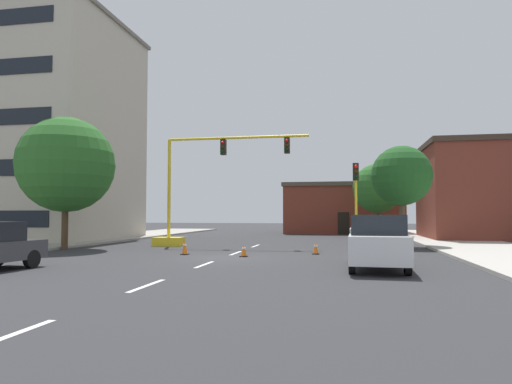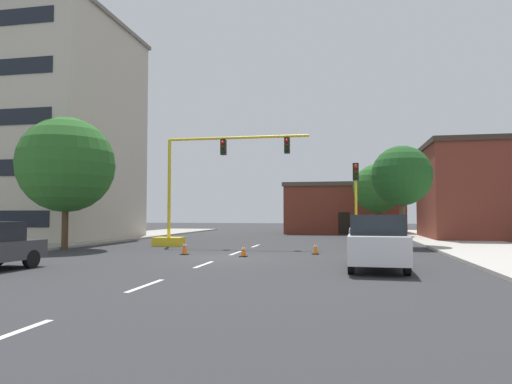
{
  "view_description": "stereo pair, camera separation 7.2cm",
  "coord_description": "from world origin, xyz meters",
  "px_view_note": "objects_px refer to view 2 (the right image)",
  "views": [
    {
      "loc": [
        5.44,
        -20.79,
        2.02
      ],
      "look_at": [
        0.33,
        6.4,
        3.34
      ],
      "focal_mm": 32.37,
      "sensor_mm": 36.0,
      "label": 1
    },
    {
      "loc": [
        5.51,
        -20.78,
        2.02
      ],
      "look_at": [
        0.33,
        6.4,
        3.34
      ],
      "focal_mm": 32.37,
      "sensor_mm": 36.0,
      "label": 2
    }
  ],
  "objects_px": {
    "traffic_signal_gantry": "(188,210)",
    "tree_right_far": "(378,188)",
    "tree_right_mid": "(402,176)",
    "traffic_cone_roadside_b": "(185,247)",
    "traffic_light_pole_right": "(356,186)",
    "traffic_cone_roadside_a": "(316,248)",
    "pickup_truck_white": "(377,242)",
    "tree_left_near": "(66,165)",
    "traffic_cone_roadside_c": "(243,250)"
  },
  "relations": [
    {
      "from": "traffic_light_pole_right",
      "to": "traffic_cone_roadside_c",
      "type": "distance_m",
      "value": 7.58
    },
    {
      "from": "tree_right_mid",
      "to": "traffic_cone_roadside_b",
      "type": "relative_size",
      "value": 8.29
    },
    {
      "from": "traffic_signal_gantry",
      "to": "traffic_light_pole_right",
      "type": "relative_size",
      "value": 2.03
    },
    {
      "from": "tree_left_near",
      "to": "traffic_cone_roadside_a",
      "type": "height_order",
      "value": "tree_left_near"
    },
    {
      "from": "traffic_signal_gantry",
      "to": "traffic_cone_roadside_b",
      "type": "relative_size",
      "value": 13.03
    },
    {
      "from": "traffic_light_pole_right",
      "to": "traffic_cone_roadside_a",
      "type": "bearing_deg",
      "value": -131.85
    },
    {
      "from": "traffic_signal_gantry",
      "to": "traffic_cone_roadside_c",
      "type": "relative_size",
      "value": 16.09
    },
    {
      "from": "traffic_light_pole_right",
      "to": "traffic_cone_roadside_c",
      "type": "bearing_deg",
      "value": -141.09
    },
    {
      "from": "tree_right_mid",
      "to": "traffic_cone_roadside_c",
      "type": "height_order",
      "value": "tree_right_mid"
    },
    {
      "from": "traffic_light_pole_right",
      "to": "traffic_cone_roadside_b",
      "type": "distance_m",
      "value": 9.77
    },
    {
      "from": "tree_right_far",
      "to": "traffic_signal_gantry",
      "type": "bearing_deg",
      "value": -131.58
    },
    {
      "from": "traffic_signal_gantry",
      "to": "traffic_cone_roadside_a",
      "type": "xyz_separation_m",
      "value": [
        8.19,
        -4.29,
        -1.97
      ]
    },
    {
      "from": "traffic_light_pole_right",
      "to": "traffic_cone_roadside_a",
      "type": "height_order",
      "value": "traffic_light_pole_right"
    },
    {
      "from": "tree_right_mid",
      "to": "traffic_cone_roadside_c",
      "type": "xyz_separation_m",
      "value": [
        -8.19,
        -7.99,
        -4.06
      ]
    },
    {
      "from": "traffic_light_pole_right",
      "to": "tree_right_mid",
      "type": "distance_m",
      "value": 4.73
    },
    {
      "from": "tree_left_near",
      "to": "traffic_cone_roadside_b",
      "type": "distance_m",
      "value": 9.18
    },
    {
      "from": "pickup_truck_white",
      "to": "traffic_cone_roadside_b",
      "type": "bearing_deg",
      "value": 154.54
    },
    {
      "from": "traffic_cone_roadside_b",
      "to": "traffic_light_pole_right",
      "type": "bearing_deg",
      "value": 23.83
    },
    {
      "from": "traffic_cone_roadside_c",
      "to": "traffic_cone_roadside_b",
      "type": "bearing_deg",
      "value": 169.66
    },
    {
      "from": "tree_right_far",
      "to": "traffic_cone_roadside_b",
      "type": "bearing_deg",
      "value": -118.46
    },
    {
      "from": "traffic_cone_roadside_a",
      "to": "traffic_cone_roadside_c",
      "type": "xyz_separation_m",
      "value": [
        -3.27,
        -1.99,
        -0.02
      ]
    },
    {
      "from": "tree_left_near",
      "to": "traffic_cone_roadside_b",
      "type": "bearing_deg",
      "value": -13.17
    },
    {
      "from": "traffic_light_pole_right",
      "to": "traffic_cone_roadside_c",
      "type": "relative_size",
      "value": 7.91
    },
    {
      "from": "traffic_cone_roadside_b",
      "to": "traffic_cone_roadside_c",
      "type": "distance_m",
      "value": 3.18
    },
    {
      "from": "traffic_signal_gantry",
      "to": "traffic_cone_roadside_c",
      "type": "bearing_deg",
      "value": -51.94
    },
    {
      "from": "traffic_signal_gantry",
      "to": "traffic_cone_roadside_a",
      "type": "bearing_deg",
      "value": -27.67
    },
    {
      "from": "tree_right_mid",
      "to": "traffic_cone_roadside_c",
      "type": "bearing_deg",
      "value": -135.69
    },
    {
      "from": "tree_left_near",
      "to": "pickup_truck_white",
      "type": "distance_m",
      "value": 18.28
    },
    {
      "from": "tree_left_near",
      "to": "traffic_cone_roadside_c",
      "type": "distance_m",
      "value": 12.07
    },
    {
      "from": "tree_right_mid",
      "to": "pickup_truck_white",
      "type": "height_order",
      "value": "tree_right_mid"
    },
    {
      "from": "pickup_truck_white",
      "to": "traffic_cone_roadside_b",
      "type": "relative_size",
      "value": 7.29
    },
    {
      "from": "traffic_light_pole_right",
      "to": "pickup_truck_white",
      "type": "xyz_separation_m",
      "value": [
        0.52,
        -8.01,
        -2.55
      ]
    },
    {
      "from": "traffic_light_pole_right",
      "to": "pickup_truck_white",
      "type": "height_order",
      "value": "traffic_light_pole_right"
    },
    {
      "from": "traffic_cone_roadside_a",
      "to": "traffic_cone_roadside_b",
      "type": "bearing_deg",
      "value": -167.43
    },
    {
      "from": "traffic_signal_gantry",
      "to": "traffic_light_pole_right",
      "type": "bearing_deg",
      "value": -10.93
    },
    {
      "from": "traffic_cone_roadside_b",
      "to": "tree_right_far",
      "type": "bearing_deg",
      "value": 61.54
    },
    {
      "from": "tree_left_near",
      "to": "pickup_truck_white",
      "type": "relative_size",
      "value": 1.38
    },
    {
      "from": "traffic_light_pole_right",
      "to": "traffic_cone_roadside_b",
      "type": "height_order",
      "value": "traffic_light_pole_right"
    },
    {
      "from": "tree_left_near",
      "to": "traffic_cone_roadside_c",
      "type": "relative_size",
      "value": 12.46
    },
    {
      "from": "traffic_light_pole_right",
      "to": "traffic_cone_roadside_a",
      "type": "distance_m",
      "value": 4.47
    },
    {
      "from": "traffic_signal_gantry",
      "to": "tree_left_near",
      "type": "bearing_deg",
      "value": -147.05
    },
    {
      "from": "tree_right_mid",
      "to": "traffic_cone_roadside_b",
      "type": "height_order",
      "value": "tree_right_mid"
    },
    {
      "from": "tree_left_near",
      "to": "traffic_cone_roadside_a",
      "type": "relative_size",
      "value": 11.65
    },
    {
      "from": "traffic_cone_roadside_a",
      "to": "traffic_cone_roadside_c",
      "type": "bearing_deg",
      "value": -148.58
    },
    {
      "from": "traffic_cone_roadside_a",
      "to": "traffic_cone_roadside_b",
      "type": "distance_m",
      "value": 6.55
    },
    {
      "from": "traffic_cone_roadside_a",
      "to": "traffic_cone_roadside_b",
      "type": "relative_size",
      "value": 0.87
    },
    {
      "from": "traffic_cone_roadside_c",
      "to": "tree_right_mid",
      "type": "bearing_deg",
      "value": 44.31
    },
    {
      "from": "pickup_truck_white",
      "to": "tree_right_far",
      "type": "bearing_deg",
      "value": 85.71
    },
    {
      "from": "traffic_signal_gantry",
      "to": "tree_right_far",
      "type": "height_order",
      "value": "traffic_signal_gantry"
    },
    {
      "from": "traffic_light_pole_right",
      "to": "tree_right_mid",
      "type": "xyz_separation_m",
      "value": [
        2.85,
        3.68,
        0.83
      ]
    }
  ]
}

